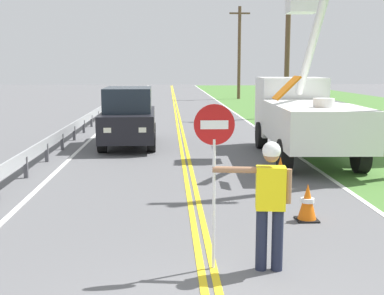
{
  "coord_description": "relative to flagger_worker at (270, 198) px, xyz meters",
  "views": [
    {
      "loc": [
        -0.53,
        -4.3,
        2.82
      ],
      "look_at": [
        -0.06,
        5.99,
        1.2
      ],
      "focal_mm": 47.94,
      "sensor_mm": 36.0,
      "label": 1
    }
  ],
  "objects": [
    {
      "name": "utility_pole_far",
      "position": [
        4.92,
        38.94,
        3.16
      ],
      "size": [
        1.8,
        0.28,
        8.05
      ],
      "color": "brown",
      "rests_on": "ground"
    },
    {
      "name": "utility_pole_mid",
      "position": [
        5.22,
        21.7,
        3.11
      ],
      "size": [
        1.8,
        0.28,
        7.94
      ],
      "color": "brown",
      "rests_on": "ground"
    },
    {
      "name": "traffic_cone_mid",
      "position": [
        1.29,
        5.14,
        -0.71
      ],
      "size": [
        0.4,
        0.4,
        0.7
      ],
      "color": "orange",
      "rests_on": "ground"
    },
    {
      "name": "flagger_worker",
      "position": [
        0.0,
        0.0,
        0.0
      ],
      "size": [
        1.08,
        0.29,
        1.83
      ],
      "color": "#1E2338",
      "rests_on": "ground"
    },
    {
      "name": "utility_bucket_truck",
      "position": [
        2.84,
        9.12,
        0.36
      ],
      "size": [
        2.87,
        6.88,
        5.32
      ],
      "color": "white",
      "rests_on": "ground"
    },
    {
      "name": "edge_line_left",
      "position": [
        -4.45,
        17.5,
        -1.04
      ],
      "size": [
        0.12,
        110.0,
        0.01
      ],
      "primitive_type": "cube",
      "color": "silver",
      "rests_on": "ground"
    },
    {
      "name": "edge_line_right",
      "position": [
        2.75,
        17.5,
        -1.04
      ],
      "size": [
        0.12,
        110.0,
        0.01
      ],
      "primitive_type": "cube",
      "color": "silver",
      "rests_on": "ground"
    },
    {
      "name": "centerline_yellow_left",
      "position": [
        -0.94,
        17.5,
        -1.04
      ],
      "size": [
        0.11,
        110.0,
        0.01
      ],
      "primitive_type": "cube",
      "color": "yellow",
      "rests_on": "ground"
    },
    {
      "name": "traffic_cone_lead",
      "position": [
        1.18,
        2.3,
        -0.71
      ],
      "size": [
        0.4,
        0.4,
        0.7
      ],
      "color": "orange",
      "rests_on": "ground"
    },
    {
      "name": "guardrail_left_shoulder",
      "position": [
        -5.05,
        12.0,
        -0.53
      ],
      "size": [
        0.1,
        32.0,
        0.71
      ],
      "color": "#9EA0A3",
      "rests_on": "ground"
    },
    {
      "name": "oncoming_suv_nearest",
      "position": [
        -2.81,
        11.64,
        0.01
      ],
      "size": [
        2.0,
        4.64,
        2.1
      ],
      "color": "black",
      "rests_on": "ground"
    },
    {
      "name": "centerline_yellow_right",
      "position": [
        -0.76,
        17.5,
        -1.04
      ],
      "size": [
        0.11,
        110.0,
        0.01
      ],
      "primitive_type": "cube",
      "color": "yellow",
      "rests_on": "ground"
    },
    {
      "name": "stop_sign_paddle",
      "position": [
        -0.76,
        0.09,
        0.66
      ],
      "size": [
        0.56,
        0.04,
        2.33
      ],
      "color": "silver",
      "rests_on": "ground"
    }
  ]
}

